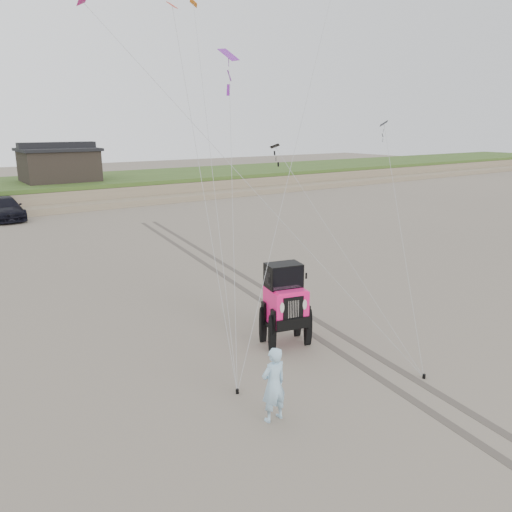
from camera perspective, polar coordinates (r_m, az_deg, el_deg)
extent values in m
plane|color=#6B6054|center=(14.52, 9.39, -12.06)|extent=(160.00, 160.00, 0.00)
cube|color=#7A6B54|center=(48.38, -23.91, 6.60)|extent=(160.00, 12.00, 1.40)
cube|color=#2D4719|center=(48.28, -24.02, 7.60)|extent=(160.00, 12.00, 0.35)
cube|color=#7A6B54|center=(42.14, -22.04, 5.13)|extent=(160.00, 3.50, 0.50)
cube|color=black|center=(47.61, -21.58, 9.54)|extent=(6.00, 5.00, 2.60)
cube|color=black|center=(47.53, -21.74, 11.25)|extent=(6.40, 5.40, 0.25)
cube|color=black|center=(47.51, -21.78, 11.70)|extent=(6.40, 1.20, 0.50)
imported|color=black|center=(39.71, -26.82, 4.87)|extent=(2.18, 5.36, 1.56)
imported|color=#8DC5DB|center=(11.50, 2.02, -14.45)|extent=(0.65, 0.43, 1.78)
cube|color=#781C9B|center=(23.08, -3.14, 21.99)|extent=(1.38, 1.23, 0.68)
cube|color=black|center=(18.39, 2.17, 12.45)|extent=(0.60, 0.57, 0.22)
cube|color=black|center=(18.93, 14.40, 14.47)|extent=(0.51, 0.51, 0.24)
cube|color=#CA1980|center=(19.12, -19.28, 25.82)|extent=(0.36, 0.49, 0.26)
cube|color=red|center=(19.65, -9.57, 26.43)|extent=(0.59, 0.59, 0.27)
cube|color=orange|center=(26.15, -7.17, 26.79)|extent=(0.58, 0.75, 0.35)
cylinder|color=black|center=(12.90, -2.15, -15.19)|extent=(0.08, 0.08, 0.12)
cylinder|color=black|center=(14.28, 18.65, -12.90)|extent=(0.08, 0.08, 0.12)
cube|color=#4C443D|center=(21.28, -2.59, -3.04)|extent=(4.42, 29.74, 0.01)
cube|color=#4C443D|center=(21.70, -0.81, -2.67)|extent=(4.42, 29.74, 0.01)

